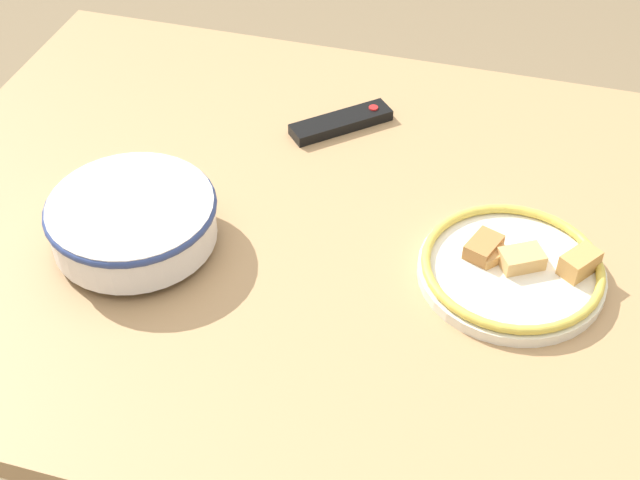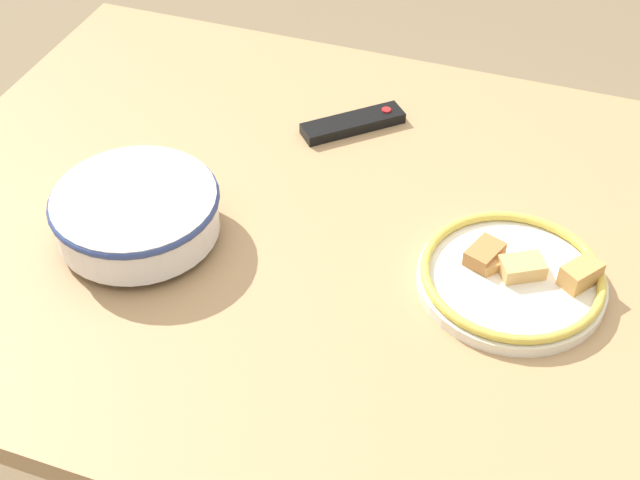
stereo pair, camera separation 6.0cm
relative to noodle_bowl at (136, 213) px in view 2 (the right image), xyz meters
The scene contains 4 objects.
dining_table 0.35m from the noodle_bowl, 21.44° to the left, with size 1.49×1.06×0.72m.
noodle_bowl is the anchor object (origin of this frame).
food_plate 0.57m from the noodle_bowl, ahead, with size 0.28×0.28×0.05m.
tv_remote 0.45m from the noodle_bowl, 59.94° to the left, with size 0.17×0.16×0.02m.
Camera 2 is at (0.30, -1.00, 1.66)m, focal length 50.00 mm.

